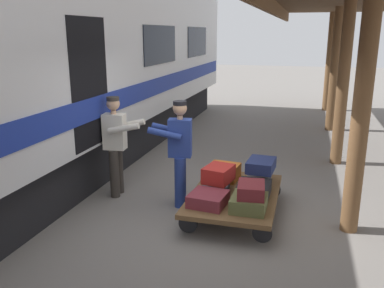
% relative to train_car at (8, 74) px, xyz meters
% --- Properties ---
extents(ground_plane, '(60.00, 60.00, 0.00)m').
position_rel_train_car_xyz_m(ground_plane, '(-3.56, 0.00, -2.06)').
color(ground_plane, slate).
extents(train_car, '(3.02, 18.48, 4.00)m').
position_rel_train_car_xyz_m(train_car, '(0.00, 0.00, 0.00)').
color(train_car, silver).
rests_on(train_car, ground_plane).
extents(luggage_cart, '(1.30, 2.01, 0.34)m').
position_rel_train_car_xyz_m(luggage_cart, '(-3.79, -0.12, -1.77)').
color(luggage_cart, brown).
rests_on(luggage_cart, ground_plane).
extents(suitcase_burgundy_valise, '(0.56, 0.56, 0.18)m').
position_rel_train_car_xyz_m(suitcase_burgundy_valise, '(-3.50, 0.44, -1.63)').
color(suitcase_burgundy_valise, maroon).
rests_on(suitcase_burgundy_valise, luggage_cart).
extents(suitcase_gray_aluminum, '(0.45, 0.57, 0.21)m').
position_rel_train_car_xyz_m(suitcase_gray_aluminum, '(-4.08, -0.67, -1.62)').
color(suitcase_gray_aluminum, '#9EA0A5').
rests_on(suitcase_gray_aluminum, luggage_cart).
extents(suitcase_black_hardshell, '(0.48, 0.53, 0.19)m').
position_rel_train_car_xyz_m(suitcase_black_hardshell, '(-4.08, -0.12, -1.63)').
color(suitcase_black_hardshell, black).
rests_on(suitcase_black_hardshell, luggage_cart).
extents(suitcase_slate_roller, '(0.43, 0.52, 0.16)m').
position_rel_train_car_xyz_m(suitcase_slate_roller, '(-3.50, -0.12, -1.64)').
color(suitcase_slate_roller, '#4C515B').
rests_on(suitcase_slate_roller, luggage_cart).
extents(suitcase_orange_carryall, '(0.54, 0.51, 0.25)m').
position_rel_train_car_xyz_m(suitcase_orange_carryall, '(-3.50, -0.67, -1.60)').
color(suitcase_orange_carryall, '#CC6B23').
rests_on(suitcase_orange_carryall, luggage_cart).
extents(suitcase_olive_duffel, '(0.48, 0.53, 0.19)m').
position_rel_train_car_xyz_m(suitcase_olive_duffel, '(-4.08, 0.44, -1.63)').
color(suitcase_olive_duffel, brown).
rests_on(suitcase_olive_duffel, luggage_cart).
extents(suitcase_maroon_trunk, '(0.41, 0.51, 0.18)m').
position_rel_train_car_xyz_m(suitcase_maroon_trunk, '(-4.10, 0.41, -1.44)').
color(suitcase_maroon_trunk, maroon).
rests_on(suitcase_maroon_trunk, suitcase_olive_duffel).
extents(suitcase_navy_fabric, '(0.45, 0.58, 0.18)m').
position_rel_train_car_xyz_m(suitcase_navy_fabric, '(-4.12, -0.65, -1.42)').
color(suitcase_navy_fabric, navy).
rests_on(suitcase_navy_fabric, suitcase_gray_aluminum).
extents(suitcase_red_plastic, '(0.47, 0.55, 0.24)m').
position_rel_train_car_xyz_m(suitcase_red_plastic, '(-3.54, -0.10, -1.44)').
color(suitcase_red_plastic, '#AD231E').
rests_on(suitcase_red_plastic, suitcase_slate_roller).
extents(porter_in_overalls, '(0.71, 0.50, 1.70)m').
position_rel_train_car_xyz_m(porter_in_overalls, '(-2.87, -0.22, -1.14)').
color(porter_in_overalls, navy).
rests_on(porter_in_overalls, ground_plane).
extents(porter_by_door, '(0.69, 0.47, 1.70)m').
position_rel_train_car_xyz_m(porter_by_door, '(-1.73, -0.33, -1.14)').
color(porter_by_door, '#332D28').
rests_on(porter_by_door, ground_plane).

